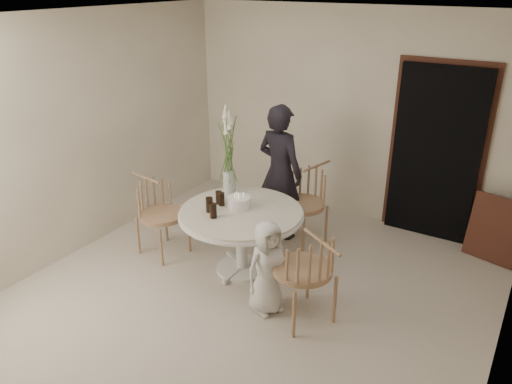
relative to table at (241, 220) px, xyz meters
The scene contains 18 objects.
ground 0.75m from the table, 35.54° to the right, with size 4.50×4.50×0.00m, color beige.
room_shell 1.09m from the table, 35.54° to the right, with size 4.50×4.50×4.50m.
doorway 2.49m from the table, 52.29° to the left, with size 1.00×0.10×2.10m, color black.
door_trim 2.53m from the table, 52.85° to the left, with size 1.12×0.03×2.22m, color #51211B.
table is the anchor object (origin of this frame).
picture_frame 2.87m from the table, 36.36° to the left, with size 0.57×0.04×0.76m, color #51211B.
chair_far 1.06m from the table, 73.37° to the left, with size 0.60×0.63×0.95m.
chair_right 1.15m from the table, 23.84° to the right, with size 0.72×0.71×0.97m.
chair_left 1.11m from the table, behind, with size 0.59×0.55×0.90m.
girl 0.98m from the table, 93.99° to the left, with size 0.61×0.40×1.67m, color black.
boy 0.78m from the table, 38.11° to the right, with size 0.47×0.30×0.95m, color silver.
birthday_cake 0.19m from the table, 140.53° to the left, with size 0.25×0.25×0.17m.
cola_tumbler_a 0.38m from the table, 143.13° to the right, with size 0.07×0.07×0.16m, color black.
cola_tumbler_b 0.38m from the table, 117.39° to the right, with size 0.07×0.07×0.15m, color black.
cola_tumbler_c 0.31m from the table, behind, with size 0.07×0.07×0.14m, color black.
cola_tumbler_d 0.35m from the table, behind, with size 0.07×0.07×0.14m, color black.
plate_stack 0.57m from the table, 31.96° to the right, with size 0.18×0.18×0.04m, color white.
flower_vase 0.78m from the table, 138.85° to the left, with size 0.14×0.14×1.04m.
Camera 1 is at (2.27, -3.71, 3.01)m, focal length 35.00 mm.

